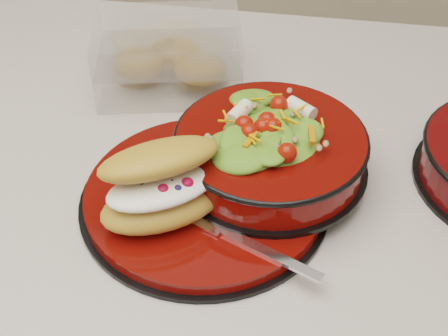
% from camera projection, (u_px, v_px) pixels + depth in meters
% --- Properties ---
extents(dinner_plate, '(0.29, 0.29, 0.02)m').
position_uv_depth(dinner_plate, '(205.00, 197.00, 0.73)').
color(dinner_plate, black).
rests_on(dinner_plate, island_counter).
extents(salad_bowl, '(0.24, 0.24, 0.10)m').
position_uv_depth(salad_bowl, '(271.00, 144.00, 0.73)').
color(salad_bowl, black).
rests_on(salad_bowl, dinner_plate).
extents(croissant, '(0.16, 0.15, 0.08)m').
position_uv_depth(croissant, '(163.00, 185.00, 0.67)').
color(croissant, '#BB8639').
rests_on(croissant, dinner_plate).
extents(fork, '(0.15, 0.08, 0.00)m').
position_uv_depth(fork, '(250.00, 244.00, 0.66)').
color(fork, silver).
rests_on(fork, dinner_plate).
extents(pastry_box, '(0.23, 0.19, 0.09)m').
position_uv_depth(pastry_box, '(170.00, 57.00, 0.90)').
color(pastry_box, white).
rests_on(pastry_box, island_counter).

